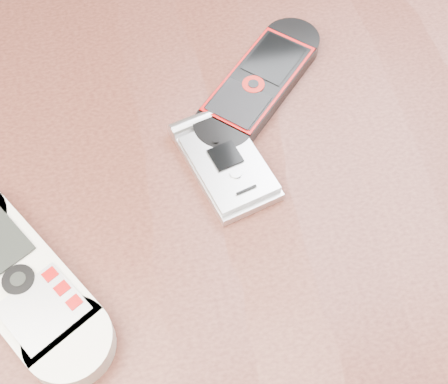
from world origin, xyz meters
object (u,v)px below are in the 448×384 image
Objects in this scene: nokia_white at (17,279)px; nokia_black_red at (259,83)px; table at (219,260)px; motorola_razr at (227,163)px.

nokia_white reaches higher than nokia_black_red.
motorola_razr reaches higher than table.
nokia_white is 0.17m from motorola_razr.
nokia_white is 1.78× the size of motorola_razr.
table is 0.12m from motorola_razr.
nokia_black_red is at bearing 61.18° from table.
nokia_white is at bearing -173.26° from motorola_razr.
nokia_black_red is (0.20, 0.14, -0.00)m from nokia_white.
nokia_white reaches higher than table.
nokia_black_red and motorola_razr have the same top height.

